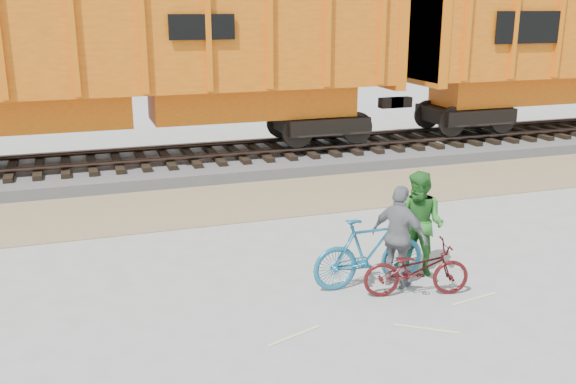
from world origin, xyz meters
The scene contains 9 objects.
ground centered at (0.00, 0.00, 0.00)m, with size 120.00×120.00×0.00m, color #9E9E99.
gravel_strip centered at (0.00, 5.50, 0.01)m, with size 120.00×3.00×0.02m, color #917F5A.
ballast_bed centered at (0.00, 9.00, 0.15)m, with size 120.00×4.00×0.30m, color slate.
track centered at (0.00, 9.00, 0.47)m, with size 120.00×2.60×0.24m.
hopper_car_center centered at (-1.90, 9.00, 3.01)m, with size 14.00×3.13×4.65m.
bicycle_teal centered at (0.66, 0.38, 0.57)m, with size 0.54×1.91×1.15m, color #1B678E.
bicycle_maroon centered at (1.20, -0.18, 0.43)m, with size 0.57×1.64×0.86m, color #480F11.
person_man centered at (1.66, 0.58, 0.87)m, with size 0.85×0.66×1.74m, color #2B7128.
person_woman centered at (1.10, 0.22, 0.83)m, with size 0.97×0.40×1.66m, color slate.
Camera 1 is at (-3.59, -8.19, 4.31)m, focal length 40.00 mm.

